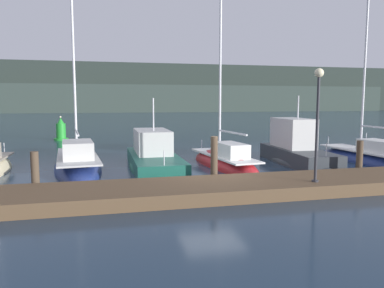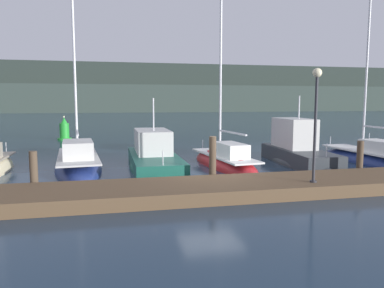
% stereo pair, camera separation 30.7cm
% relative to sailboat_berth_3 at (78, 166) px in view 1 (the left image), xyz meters
% --- Properties ---
extents(ground_plane, '(400.00, 400.00, 0.00)m').
position_rel_sailboat_berth_3_xyz_m(ground_plane, '(5.48, -4.36, -0.16)').
color(ground_plane, '#1E3347').
extents(dock, '(36.11, 2.80, 0.45)m').
position_rel_sailboat_berth_3_xyz_m(dock, '(5.48, -6.28, 0.07)').
color(dock, brown).
rests_on(dock, ground).
extents(mooring_pile_1, '(0.28, 0.28, 1.53)m').
position_rel_sailboat_berth_3_xyz_m(mooring_pile_1, '(-1.16, -4.63, 0.61)').
color(mooring_pile_1, '#4C3D2D').
rests_on(mooring_pile_1, ground).
extents(mooring_pile_2, '(0.28, 0.28, 1.92)m').
position_rel_sailboat_berth_3_xyz_m(mooring_pile_2, '(5.48, -4.63, 0.80)').
color(mooring_pile_2, '#4C3D2D').
rests_on(mooring_pile_2, ground).
extents(mooring_pile_3, '(0.28, 0.28, 1.59)m').
position_rel_sailboat_berth_3_xyz_m(mooring_pile_3, '(12.11, -4.63, 0.64)').
color(mooring_pile_3, '#4C3D2D').
rests_on(mooring_pile_3, ground).
extents(sailboat_berth_3, '(2.87, 7.61, 11.17)m').
position_rel_sailboat_berth_3_xyz_m(sailboat_berth_3, '(0.00, 0.00, 0.00)').
color(sailboat_berth_3, navy).
rests_on(sailboat_berth_3, ground).
extents(motorboat_berth_4, '(2.43, 7.39, 4.03)m').
position_rel_sailboat_berth_3_xyz_m(motorboat_berth_4, '(3.65, -0.39, 0.15)').
color(motorboat_berth_4, '#195647').
rests_on(motorboat_berth_4, ground).
extents(sailboat_berth_5, '(2.49, 6.82, 9.67)m').
position_rel_sailboat_berth_3_xyz_m(sailboat_berth_5, '(7.18, -0.80, -0.04)').
color(sailboat_berth_5, red).
rests_on(sailboat_berth_5, ground).
extents(motorboat_berth_6, '(2.42, 6.72, 4.26)m').
position_rel_sailboat_berth_3_xyz_m(motorboat_berth_6, '(11.25, -0.75, 0.25)').
color(motorboat_berth_6, '#2D3338').
rests_on(motorboat_berth_6, ground).
extents(sailboat_berth_7, '(2.30, 7.74, 11.03)m').
position_rel_sailboat_berth_3_xyz_m(sailboat_berth_7, '(15.25, -1.37, -0.01)').
color(sailboat_berth_7, navy).
rests_on(sailboat_berth_7, ground).
extents(channel_buoy, '(1.17, 1.17, 2.04)m').
position_rel_sailboat_berth_3_xyz_m(channel_buoy, '(-2.21, 14.66, 0.61)').
color(channel_buoy, green).
rests_on(channel_buoy, ground).
extents(dock_lamppost, '(0.32, 0.32, 3.98)m').
position_rel_sailboat_berth_3_xyz_m(dock_lamppost, '(8.51, -6.97, 2.95)').
color(dock_lamppost, '#2D2D33').
rests_on(dock_lamppost, dock).
extents(hillside_backdrop, '(240.00, 23.00, 14.77)m').
position_rel_sailboat_berth_3_xyz_m(hillside_backdrop, '(7.90, 102.44, 6.65)').
color(hillside_backdrop, '#28332D').
rests_on(hillside_backdrop, ground).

